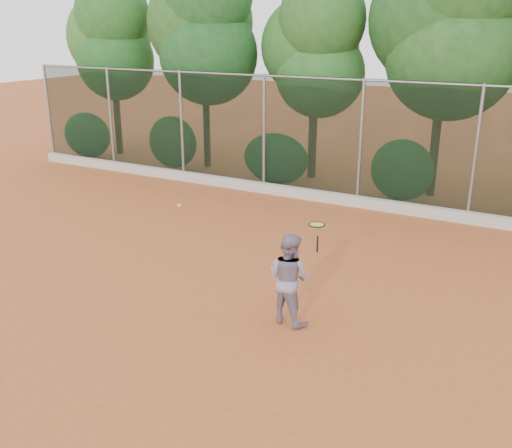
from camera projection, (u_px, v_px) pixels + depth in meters
The scene contains 7 objects.
ground at pixel (230, 304), 10.42m from camera, with size 80.00×80.00×0.00m, color #B3572A.
concrete_curb at pixel (355, 201), 16.02m from camera, with size 24.00×0.20×0.30m, color #BCB8AE.
tennis_player at pixel (289, 278), 9.57m from camera, with size 0.78×0.61×1.60m, color gray.
chainlink_fence at pixel (361, 140), 15.61m from camera, with size 24.09×0.09×3.50m.
foliage_backdrop at pixel (370, 41), 16.66m from camera, with size 23.70×3.63×7.55m.
tennis_racket at pixel (317, 227), 8.97m from camera, with size 0.33×0.33×0.50m.
tennis_ball_in_flight at pixel (179, 206), 10.24m from camera, with size 0.07×0.07×0.07m.
Camera 1 is at (4.90, -7.98, 4.82)m, focal length 40.00 mm.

